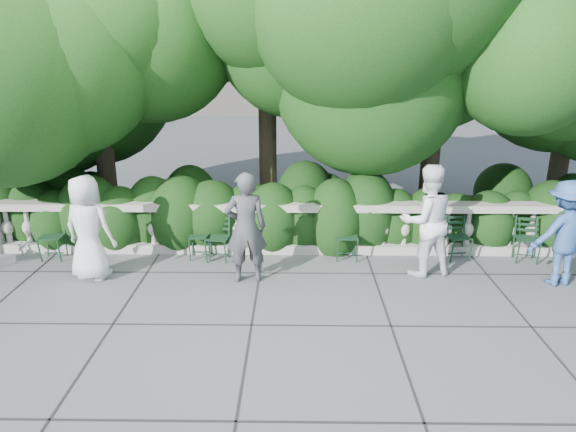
{
  "coord_description": "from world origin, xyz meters",
  "views": [
    {
      "loc": [
        0.12,
        -7.49,
        3.78
      ],
      "look_at": [
        0.0,
        1.0,
        1.0
      ],
      "focal_mm": 32.0,
      "sensor_mm": 36.0,
      "label": 1
    }
  ],
  "objects_px": {
    "chair_a": "(217,263)",
    "person_casual_man": "(426,221)",
    "chair_e": "(526,264)",
    "person_woman_grey": "(246,228)",
    "chair_f": "(459,262)",
    "person_businessman": "(88,228)",
    "chair_c": "(200,261)",
    "chair_d": "(347,262)",
    "chair_b": "(52,262)",
    "person_older_blue": "(564,233)"
  },
  "relations": [
    {
      "from": "chair_d",
      "to": "person_woman_grey",
      "type": "bearing_deg",
      "value": -155.66
    },
    {
      "from": "chair_d",
      "to": "person_older_blue",
      "type": "height_order",
      "value": "person_older_blue"
    },
    {
      "from": "person_casual_man",
      "to": "person_older_blue",
      "type": "distance_m",
      "value": 2.21
    },
    {
      "from": "chair_d",
      "to": "person_casual_man",
      "type": "xyz_separation_m",
      "value": [
        1.28,
        -0.47,
        0.98
      ]
    },
    {
      "from": "chair_f",
      "to": "chair_c",
      "type": "bearing_deg",
      "value": 171.69
    },
    {
      "from": "person_casual_man",
      "to": "chair_a",
      "type": "bearing_deg",
      "value": -19.79
    },
    {
      "from": "chair_a",
      "to": "person_woman_grey",
      "type": "xyz_separation_m",
      "value": [
        0.64,
        -0.71,
        0.95
      ]
    },
    {
      "from": "chair_d",
      "to": "chair_f",
      "type": "distance_m",
      "value": 2.1
    },
    {
      "from": "person_casual_man",
      "to": "person_businessman",
      "type": "bearing_deg",
      "value": -11.31
    },
    {
      "from": "person_woman_grey",
      "to": "person_businessman",
      "type": "bearing_deg",
      "value": -11.26
    },
    {
      "from": "chair_a",
      "to": "person_businessman",
      "type": "xyz_separation_m",
      "value": [
        -2.03,
        -0.64,
        0.91
      ]
    },
    {
      "from": "chair_f",
      "to": "person_older_blue",
      "type": "distance_m",
      "value": 1.84
    },
    {
      "from": "chair_c",
      "to": "chair_d",
      "type": "height_order",
      "value": "same"
    },
    {
      "from": "chair_a",
      "to": "person_older_blue",
      "type": "bearing_deg",
      "value": -1.9
    },
    {
      "from": "person_older_blue",
      "to": "person_casual_man",
      "type": "bearing_deg",
      "value": -20.44
    },
    {
      "from": "chair_c",
      "to": "person_casual_man",
      "type": "bearing_deg",
      "value": -9.06
    },
    {
      "from": "chair_f",
      "to": "person_woman_grey",
      "type": "relative_size",
      "value": 0.44
    },
    {
      "from": "person_businessman",
      "to": "chair_d",
      "type": "bearing_deg",
      "value": -156.0
    },
    {
      "from": "chair_a",
      "to": "person_woman_grey",
      "type": "distance_m",
      "value": 1.35
    },
    {
      "from": "chair_c",
      "to": "person_casual_man",
      "type": "distance_m",
      "value": 4.16
    },
    {
      "from": "chair_a",
      "to": "chair_f",
      "type": "xyz_separation_m",
      "value": [
        4.51,
        0.11,
        0.0
      ]
    },
    {
      "from": "chair_f",
      "to": "person_businessman",
      "type": "height_order",
      "value": "person_businessman"
    },
    {
      "from": "chair_c",
      "to": "person_older_blue",
      "type": "distance_m",
      "value": 6.31
    },
    {
      "from": "chair_a",
      "to": "person_casual_man",
      "type": "relative_size",
      "value": 0.43
    },
    {
      "from": "chair_e",
      "to": "person_casual_man",
      "type": "distance_m",
      "value": 2.29
    },
    {
      "from": "chair_b",
      "to": "chair_e",
      "type": "xyz_separation_m",
      "value": [
        8.8,
        0.02,
        0.0
      ]
    },
    {
      "from": "chair_a",
      "to": "chair_b",
      "type": "relative_size",
      "value": 1.0
    },
    {
      "from": "chair_e",
      "to": "person_casual_man",
      "type": "height_order",
      "value": "person_casual_man"
    },
    {
      "from": "chair_b",
      "to": "person_woman_grey",
      "type": "bearing_deg",
      "value": -12.84
    },
    {
      "from": "person_older_blue",
      "to": "chair_b",
      "type": "bearing_deg",
      "value": -15.73
    },
    {
      "from": "chair_a",
      "to": "person_businessman",
      "type": "relative_size",
      "value": 0.46
    },
    {
      "from": "chair_b",
      "to": "person_casual_man",
      "type": "bearing_deg",
      "value": -5.1
    },
    {
      "from": "chair_e",
      "to": "person_older_blue",
      "type": "bearing_deg",
      "value": -71.2
    },
    {
      "from": "chair_f",
      "to": "chair_b",
      "type": "bearing_deg",
      "value": 172.29
    },
    {
      "from": "chair_c",
      "to": "chair_e",
      "type": "bearing_deg",
      "value": -2.72
    },
    {
      "from": "chair_b",
      "to": "person_casual_man",
      "type": "relative_size",
      "value": 0.43
    },
    {
      "from": "person_businessman",
      "to": "person_woman_grey",
      "type": "bearing_deg",
      "value": -166.84
    },
    {
      "from": "chair_d",
      "to": "person_businessman",
      "type": "height_order",
      "value": "person_businessman"
    },
    {
      "from": "person_casual_man",
      "to": "person_older_blue",
      "type": "xyz_separation_m",
      "value": [
        2.18,
        -0.37,
        -0.09
      ]
    },
    {
      "from": "chair_a",
      "to": "chair_c",
      "type": "distance_m",
      "value": 0.33
    },
    {
      "from": "chair_a",
      "to": "chair_d",
      "type": "height_order",
      "value": "same"
    },
    {
      "from": "chair_e",
      "to": "person_businessman",
      "type": "distance_m",
      "value": 7.83
    },
    {
      "from": "person_businessman",
      "to": "person_casual_man",
      "type": "relative_size",
      "value": 0.92
    },
    {
      "from": "chair_c",
      "to": "chair_d",
      "type": "distance_m",
      "value": 2.74
    },
    {
      "from": "chair_d",
      "to": "chair_e",
      "type": "height_order",
      "value": "same"
    },
    {
      "from": "chair_e",
      "to": "person_woman_grey",
      "type": "relative_size",
      "value": 0.44
    },
    {
      "from": "person_businessman",
      "to": "person_woman_grey",
      "type": "distance_m",
      "value": 2.67
    },
    {
      "from": "chair_d",
      "to": "person_businessman",
      "type": "bearing_deg",
      "value": -170.58
    },
    {
      "from": "chair_a",
      "to": "person_businessman",
      "type": "height_order",
      "value": "person_businessman"
    },
    {
      "from": "chair_c",
      "to": "person_casual_man",
      "type": "xyz_separation_m",
      "value": [
        4.01,
        -0.49,
        0.98
      ]
    }
  ]
}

